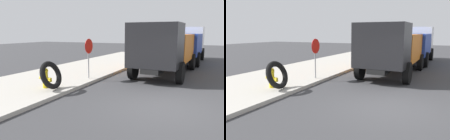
% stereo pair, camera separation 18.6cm
% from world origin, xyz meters
% --- Properties ---
extents(ground_plane, '(80.00, 80.00, 0.00)m').
position_xyz_m(ground_plane, '(0.00, 0.00, 0.00)').
color(ground_plane, '#38383A').
extents(sidewalk_curb, '(36.00, 5.00, 0.15)m').
position_xyz_m(sidewalk_curb, '(0.00, 6.50, 0.07)').
color(sidewalk_curb, '#ADA89E').
rests_on(sidewalk_curb, ground).
extents(fire_hydrant, '(0.27, 0.61, 0.88)m').
position_xyz_m(fire_hydrant, '(-0.02, 5.13, 0.62)').
color(fire_hydrant, yellow).
rests_on(fire_hydrant, sidewalk_curb).
extents(loose_tire, '(1.25, 0.69, 1.22)m').
position_xyz_m(loose_tire, '(-0.12, 4.73, 0.76)').
color(loose_tire, black).
rests_on(loose_tire, sidewalk_curb).
extents(stop_sign, '(0.76, 0.08, 2.06)m').
position_xyz_m(stop_sign, '(2.55, 4.46, 1.58)').
color(stop_sign, gray).
rests_on(stop_sign, sidewalk_curb).
extents(dump_truck_orange, '(7.07, 2.97, 3.00)m').
position_xyz_m(dump_truck_orange, '(6.03, 1.21, 1.61)').
color(dump_truck_orange, orange).
rests_on(dump_truck_orange, ground).
extents(dump_truck_blue, '(7.04, 2.89, 3.00)m').
position_xyz_m(dump_truck_blue, '(12.51, 0.87, 1.61)').
color(dump_truck_blue, '#1E3899').
rests_on(dump_truck_blue, ground).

